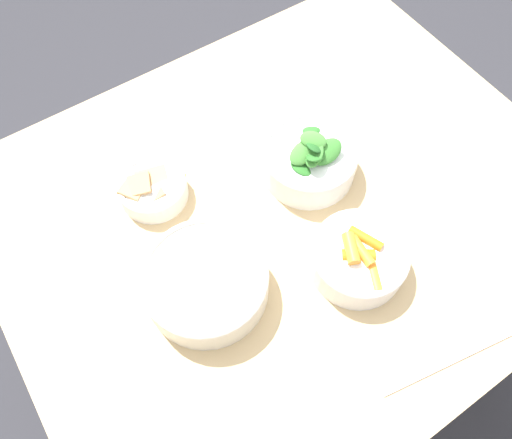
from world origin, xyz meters
TOP-DOWN VIEW (x-y plane):
  - ground_plane at (0.00, 0.00)m, footprint 10.00×10.00m
  - dining_table at (0.00, 0.00)m, footprint 1.02×0.85m
  - bowl_carrots at (-0.02, 0.16)m, footprint 0.16×0.16m
  - bowl_greens at (-0.07, -0.04)m, footprint 0.17×0.17m
  - bowl_beans_hotdog at (0.21, 0.06)m, footprint 0.20×0.20m
  - bowl_cookies at (0.19, -0.15)m, footprint 0.12×0.12m
  - ruler at (-0.06, 0.35)m, footprint 0.27×0.07m

SIDE VIEW (x-z plane):
  - ground_plane at x=0.00m, z-range 0.00..0.00m
  - dining_table at x=0.00m, z-range 0.25..1.02m
  - ruler at x=-0.06m, z-range 0.77..0.77m
  - bowl_cookies at x=0.19m, z-range 0.77..0.82m
  - bowl_beans_hotdog at x=0.21m, z-range 0.77..0.83m
  - bowl_carrots at x=-0.02m, z-range 0.77..0.84m
  - bowl_greens at x=-0.07m, z-range 0.75..0.86m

